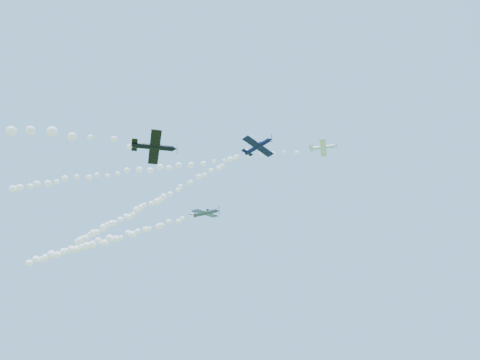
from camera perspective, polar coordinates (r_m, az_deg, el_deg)
The scene contains 7 objects.
plane_white at distance 90.38m, azimuth 11.74°, elevation 4.58°, with size 6.12×6.47×1.92m.
smoke_trail_white at distance 98.43m, azimuth -12.84°, elevation 1.47°, with size 73.60×29.68×2.69m, color white, non-canonical shape.
plane_navy at distance 86.28m, azimuth 2.61°, elevation 4.83°, with size 8.02×8.48×2.15m.
smoke_trail_navy at distance 115.37m, azimuth -13.51°, elevation -3.79°, with size 79.93×17.27×3.10m, color white, non-canonical shape.
plane_grey at distance 91.80m, azimuth -4.95°, elevation -4.69°, with size 7.86×8.14×2.67m.
smoke_trail_grey at distance 113.58m, azimuth -19.18°, elevation -8.29°, with size 62.98×5.73×3.45m, color white, non-canonical shape.
plane_black at distance 63.37m, azimuth -12.07°, elevation 4.62°, with size 6.59×6.54×2.11m.
Camera 1 is at (45.60, -72.90, 2.00)m, focal length 30.00 mm.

